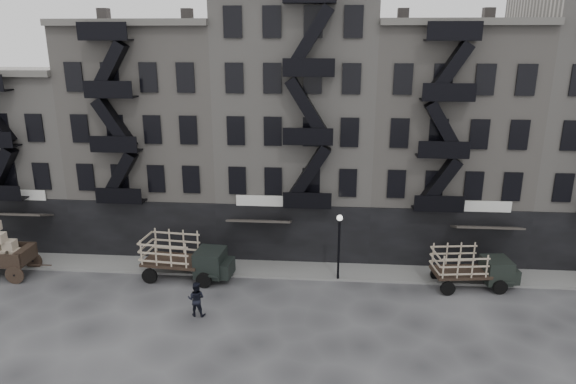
{
  "coord_description": "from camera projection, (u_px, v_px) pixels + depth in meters",
  "views": [
    {
      "loc": [
        2.25,
        -26.14,
        14.42
      ],
      "look_at": [
        -0.19,
        4.0,
        5.2
      ],
      "focal_mm": 32.0,
      "sensor_mm": 36.0,
      "label": 1
    }
  ],
  "objects": [
    {
      "name": "sidewalk",
      "position": [
        291.0,
        270.0,
        32.85
      ],
      "size": [
        55.0,
        2.5,
        0.15
      ],
      "primitive_type": "cube",
      "color": "slate",
      "rests_on": "ground"
    },
    {
      "name": "building_mideast",
      "position": [
        440.0,
        140.0,
        35.71
      ],
      "size": [
        10.0,
        11.35,
        16.2
      ],
      "color": "gray",
      "rests_on": "ground"
    },
    {
      "name": "building_center",
      "position": [
        297.0,
        123.0,
        36.19
      ],
      "size": [
        10.0,
        11.35,
        18.2
      ],
      "color": "gray",
      "rests_on": "ground"
    },
    {
      "name": "building_west",
      "position": [
        31.0,
        153.0,
        38.46
      ],
      "size": [
        10.0,
        11.35,
        13.2
      ],
      "color": "gray",
      "rests_on": "ground"
    },
    {
      "name": "pedestrian_mid",
      "position": [
        196.0,
        299.0,
        27.37
      ],
      "size": [
        0.98,
        0.79,
        1.94
      ],
      "primitive_type": "imported",
      "rotation": [
        0.0,
        0.0,
        3.08
      ],
      "color": "black",
      "rests_on": "ground"
    },
    {
      "name": "ground",
      "position": [
        286.0,
        299.0,
        29.3
      ],
      "size": [
        140.0,
        140.0,
        0.0
      ],
      "primitive_type": "plane",
      "color": "#38383A",
      "rests_on": "ground"
    },
    {
      "name": "stake_truck_east",
      "position": [
        473.0,
        265.0,
        30.34
      ],
      "size": [
        5.14,
        2.57,
        2.48
      ],
      "rotation": [
        0.0,
        0.0,
        0.13
      ],
      "color": "black",
      "rests_on": "ground"
    },
    {
      "name": "lamp_post",
      "position": [
        339.0,
        239.0,
        30.74
      ],
      "size": [
        0.36,
        0.36,
        4.28
      ],
      "color": "black",
      "rests_on": "ground"
    },
    {
      "name": "building_midwest",
      "position": [
        160.0,
        135.0,
        37.25
      ],
      "size": [
        10.0,
        11.35,
        16.2
      ],
      "color": "gray",
      "rests_on": "ground"
    },
    {
      "name": "stake_truck_west",
      "position": [
        185.0,
        255.0,
        31.45
      ],
      "size": [
        5.66,
        2.72,
        2.76
      ],
      "rotation": [
        0.0,
        0.0,
        -0.1
      ],
      "color": "black",
      "rests_on": "ground"
    }
  ]
}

